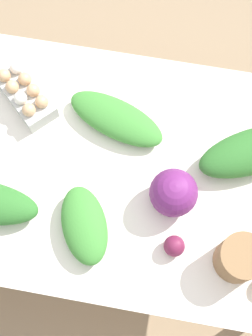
# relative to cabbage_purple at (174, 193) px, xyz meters

# --- Properties ---
(ground_plane) EXTENTS (8.00, 8.00, 0.00)m
(ground_plane) POSITION_rel_cabbage_purple_xyz_m (0.16, -0.07, -0.79)
(ground_plane) COLOR #937A5B
(dining_table) EXTENTS (1.31, 0.85, 0.72)m
(dining_table) POSITION_rel_cabbage_purple_xyz_m (0.16, -0.07, -0.17)
(dining_table) COLOR silver
(dining_table) RESTS_ON ground_plane
(cabbage_purple) EXTENTS (0.15, 0.15, 0.15)m
(cabbage_purple) POSITION_rel_cabbage_purple_xyz_m (0.00, 0.00, 0.00)
(cabbage_purple) COLOR #6B2366
(cabbage_purple) RESTS_ON dining_table
(egg_carton) EXTENTS (0.25, 0.24, 0.09)m
(egg_carton) POSITION_rel_cabbage_purple_xyz_m (0.53, -0.26, -0.03)
(egg_carton) COLOR #B7B7B2
(egg_carton) RESTS_ON dining_table
(paper_bag) EXTENTS (0.13, 0.13, 0.13)m
(paper_bag) POSITION_rel_cabbage_purple_xyz_m (-0.22, 0.16, -0.01)
(paper_bag) COLOR olive
(paper_bag) RESTS_ON dining_table
(greens_bunch_kale) EXTENTS (0.36, 0.23, 0.07)m
(greens_bunch_kale) POSITION_rel_cabbage_purple_xyz_m (0.22, -0.23, -0.04)
(greens_bunch_kale) COLOR #3D8433
(greens_bunch_kale) RESTS_ON dining_table
(greens_bunch_beet_tops) EXTENTS (0.22, 0.28, 0.08)m
(greens_bunch_beet_tops) POSITION_rel_cabbage_purple_xyz_m (0.25, 0.14, -0.03)
(greens_bunch_beet_tops) COLOR #3D8433
(greens_bunch_beet_tops) RESTS_ON dining_table
(beet_root) EXTENTS (0.06, 0.06, 0.06)m
(beet_root) POSITION_rel_cabbage_purple_xyz_m (-0.03, 0.15, -0.04)
(beet_root) COLOR maroon
(beet_root) RESTS_ON dining_table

